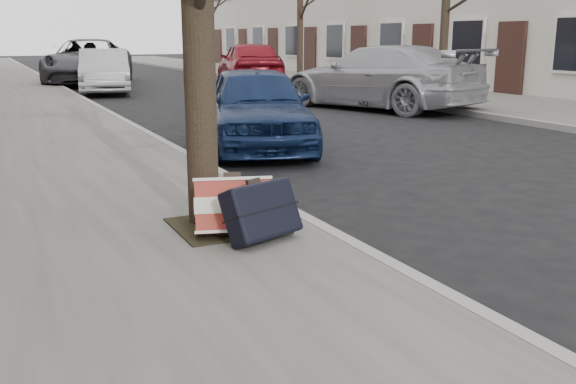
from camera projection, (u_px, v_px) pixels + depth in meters
name	position (u px, v px, depth m)	size (l,w,h in m)	color
ground	(506.00, 248.00, 5.27)	(120.00, 120.00, 0.00)	black
far_sidewalk	(355.00, 86.00, 21.67)	(4.00, 70.00, 0.12)	slate
dirt_patch	(226.00, 226.00, 5.44)	(0.85, 0.85, 0.01)	black
suitcase_red	(233.00, 207.00, 5.15)	(0.61, 0.17, 0.44)	maroon
suitcase_navy	(261.00, 211.00, 5.00)	(0.63, 0.20, 0.45)	black
car_near_front	(256.00, 107.00, 9.85)	(1.50, 3.74, 1.27)	#101F43
car_near_mid	(105.00, 71.00, 19.44)	(1.40, 4.03, 1.33)	#B4B6BC
car_near_back	(89.00, 61.00, 23.36)	(2.67, 5.80, 1.61)	#37373C
car_far_front	(378.00, 77.00, 15.21)	(2.10, 5.16, 1.50)	#9EA0A6
car_far_back	(249.00, 63.00, 22.08)	(1.85, 4.60, 1.57)	maroon
tree_far_b	(300.00, 18.00, 23.48)	(0.23, 0.23, 4.45)	black
tree_far_c	(208.00, 16.00, 32.47)	(0.23, 0.23, 5.17)	black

